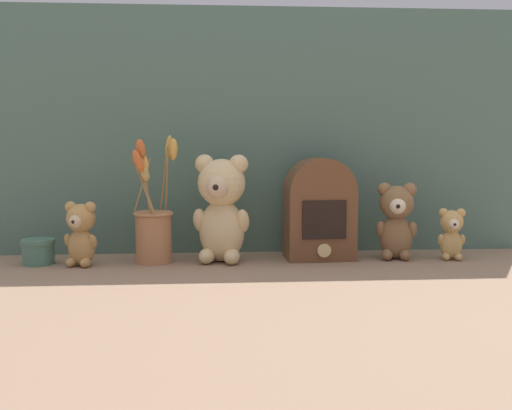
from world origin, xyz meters
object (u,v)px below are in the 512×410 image
object	(u,v)px
teddy_bear_medium	(396,219)
flower_vase	(153,227)
teddy_bear_small	(81,232)
vintage_radio	(319,208)
teddy_bear_large	(221,206)
decorative_tin_tall	(38,251)
teddy_bear_tiny	(451,233)

from	to	relation	value
teddy_bear_medium	flower_vase	size ratio (longest dim) A/B	0.62
teddy_bear_small	vintage_radio	world-z (taller)	vintage_radio
teddy_bear_large	teddy_bear_medium	size ratio (longest dim) A/B	1.37
teddy_bear_small	decorative_tin_tall	xyz separation A→B (m)	(-0.12, 0.03, -0.05)
teddy_bear_large	teddy_bear_small	size ratio (longest dim) A/B	1.71
teddy_bear_large	teddy_bear_tiny	world-z (taller)	teddy_bear_large
flower_vase	vintage_radio	xyz separation A→B (m)	(0.45, 0.03, 0.04)
teddy_bear_small	decorative_tin_tall	distance (m)	0.13
teddy_bear_medium	flower_vase	world-z (taller)	flower_vase
teddy_bear_small	decorative_tin_tall	world-z (taller)	teddy_bear_small
teddy_bear_large	vintage_radio	bearing A→B (deg)	5.46
flower_vase	decorative_tin_tall	world-z (taller)	flower_vase
teddy_bear_large	decorative_tin_tall	bearing A→B (deg)	179.47
teddy_bear_large	decorative_tin_tall	xyz separation A→B (m)	(-0.48, 0.00, -0.12)
teddy_bear_large	teddy_bear_tiny	size ratio (longest dim) A/B	2.04
teddy_bear_large	teddy_bear_small	xyz separation A→B (m)	(-0.36, -0.03, -0.06)
teddy_bear_large	vintage_radio	xyz separation A→B (m)	(0.27, 0.03, -0.01)
vintage_radio	decorative_tin_tall	size ratio (longest dim) A/B	3.17
teddy_bear_medium	teddy_bear_large	bearing A→B (deg)	-179.31
decorative_tin_tall	vintage_radio	bearing A→B (deg)	1.62
teddy_bear_small	flower_vase	distance (m)	0.19
teddy_bear_small	flower_vase	bearing A→B (deg)	8.23
teddy_bear_tiny	teddy_bear_large	bearing A→B (deg)	178.73
teddy_bear_medium	decorative_tin_tall	xyz separation A→B (m)	(-0.96, -0.00, -0.08)
teddy_bear_medium	teddy_bear_small	xyz separation A→B (m)	(-0.84, -0.03, -0.02)
teddy_bear_medium	teddy_bear_small	distance (m)	0.84
teddy_bear_medium	teddy_bear_tiny	distance (m)	0.15
flower_vase	vintage_radio	size ratio (longest dim) A/B	1.22
flower_vase	teddy_bear_small	bearing A→B (deg)	-171.77
flower_vase	vintage_radio	distance (m)	0.45
teddy_bear_small	teddy_bear_medium	bearing A→B (deg)	2.19
teddy_bear_tiny	teddy_bear_medium	bearing A→B (deg)	172.42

